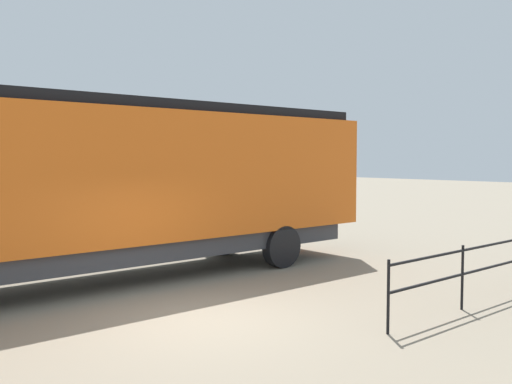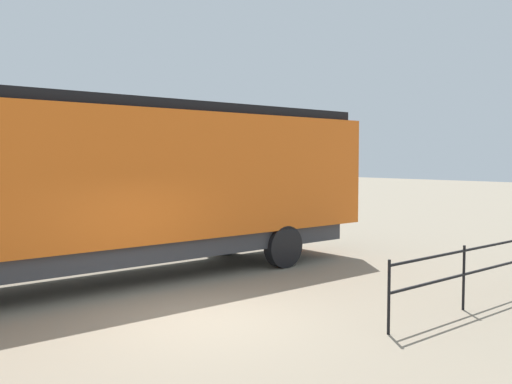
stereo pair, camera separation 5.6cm
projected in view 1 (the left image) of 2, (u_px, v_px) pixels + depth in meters
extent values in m
plane|color=gray|center=(199.00, 320.00, 9.85)|extent=(120.00, 120.00, 0.00)
cube|color=orange|center=(75.00, 176.00, 12.20)|extent=(2.83, 15.60, 2.92)
cube|color=black|center=(291.00, 186.00, 16.45)|extent=(2.72, 2.49, 2.04)
cube|color=black|center=(73.00, 103.00, 12.10)|extent=(2.55, 14.98, 0.24)
cube|color=#38383D|center=(76.00, 253.00, 12.30)|extent=(2.55, 14.35, 0.45)
cylinder|color=black|center=(223.00, 236.00, 16.50)|extent=(0.30, 1.10, 1.10)
cylinder|color=black|center=(282.00, 246.00, 14.57)|extent=(0.30, 1.10, 1.10)
cylinder|color=black|center=(388.00, 297.00, 9.03)|extent=(0.05, 0.05, 1.22)
cylinder|color=black|center=(462.00, 277.00, 10.50)|extent=(0.05, 0.05, 1.22)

